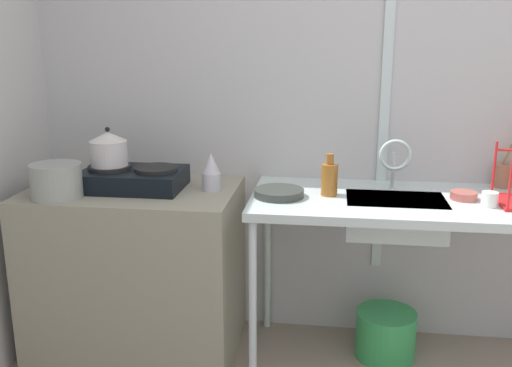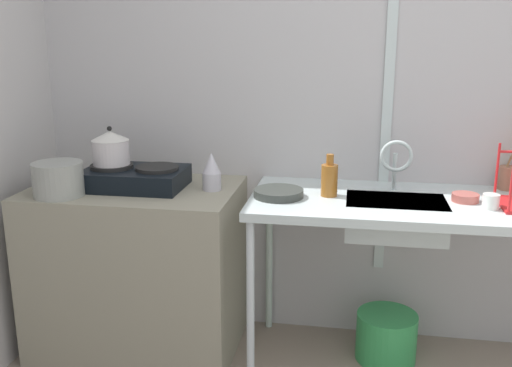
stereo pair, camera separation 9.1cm
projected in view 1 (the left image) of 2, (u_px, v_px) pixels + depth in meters
name	position (u px, v px, depth m)	size (l,w,h in m)	color
wall_back	(392.00, 96.00, 2.91)	(4.47, 0.10, 2.57)	#B6B5B8
wall_metal_strip	(387.00, 71.00, 2.83)	(0.05, 0.01, 2.06)	silver
counter_concrete	(137.00, 269.00, 2.93)	(1.02, 0.66, 0.86)	gray
counter_sink	(411.00, 211.00, 2.66)	(1.48, 0.66, 0.86)	silver
stove	(133.00, 178.00, 2.81)	(0.49, 0.33, 0.11)	black
pot_on_left_burner	(109.00, 149.00, 2.78)	(0.18, 0.18, 0.19)	silver
pot_beside_stove	(56.00, 181.00, 2.64)	(0.23, 0.23, 0.16)	#959A93
percolator	(211.00, 172.00, 2.76)	(0.09, 0.09, 0.19)	#BAB8C5
sink_basin	(395.00, 216.00, 2.66)	(0.45, 0.29, 0.17)	silver
faucet	(395.00, 158.00, 2.72)	(0.15, 0.09, 0.26)	silver
frying_pan	(279.00, 193.00, 2.67)	(0.23, 0.23, 0.04)	#323632
cup_by_rack	(490.00, 199.00, 2.52)	(0.07, 0.07, 0.07)	silver
small_bowl_on_drainboard	(464.00, 196.00, 2.63)	(0.12, 0.12, 0.04)	#B2584F
bottle_by_sink	(329.00, 178.00, 2.68)	(0.08, 0.08, 0.20)	#975A20
utensil_jar	(503.00, 175.00, 2.83)	(0.08, 0.08, 0.24)	#9C664E
bucket_on_floor	(385.00, 334.00, 2.90)	(0.30, 0.30, 0.24)	green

